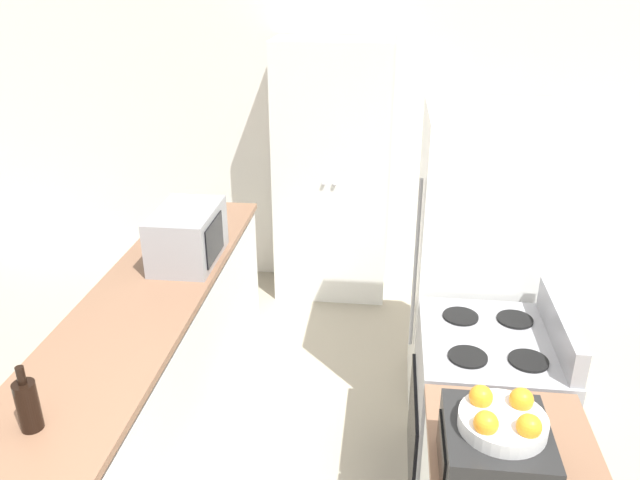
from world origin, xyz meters
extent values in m
cube|color=silver|center=(0.00, 3.60, 1.30)|extent=(7.00, 0.06, 2.60)
cube|color=silver|center=(-0.85, 1.47, 0.42)|extent=(0.58, 2.69, 0.85)
cube|color=#896047|center=(-0.85, 1.47, 0.90)|extent=(0.60, 2.74, 0.04)
cube|color=#896047|center=(0.85, 0.49, 0.90)|extent=(0.60, 0.77, 0.04)
cube|color=silver|center=(-0.06, 3.32, 1.00)|extent=(0.87, 0.45, 2.00)
sphere|color=#B2B2B7|center=(-0.10, 3.09, 1.00)|extent=(0.03, 0.03, 0.03)
sphere|color=#B2B2B7|center=(-0.02, 3.09, 1.00)|extent=(0.03, 0.03, 0.03)
cube|color=#9E9EA3|center=(0.87, 1.25, 0.46)|extent=(0.64, 0.71, 0.92)
cube|color=black|center=(0.55, 1.25, 0.34)|extent=(0.02, 0.63, 0.51)
cube|color=#9E9EA3|center=(1.16, 1.25, 1.00)|extent=(0.06, 0.68, 0.16)
cylinder|color=black|center=(0.75, 1.08, 0.93)|extent=(0.17, 0.17, 0.01)
cylinder|color=black|center=(0.75, 1.42, 0.93)|extent=(0.17, 0.17, 0.01)
cylinder|color=black|center=(1.00, 1.08, 0.93)|extent=(0.17, 0.17, 0.01)
cylinder|color=black|center=(1.00, 1.42, 0.93)|extent=(0.17, 0.17, 0.01)
cube|color=white|center=(0.91, 2.01, 0.90)|extent=(0.71, 0.74, 1.80)
cylinder|color=gray|center=(0.54, 1.81, 0.99)|extent=(0.02, 0.02, 0.99)
cube|color=#939399|center=(-0.75, 1.89, 1.07)|extent=(0.33, 0.53, 0.31)
cube|color=black|center=(-0.58, 1.85, 1.07)|extent=(0.01, 0.33, 0.22)
cylinder|color=black|center=(-0.89, 0.44, 1.02)|extent=(0.08, 0.08, 0.20)
cylinder|color=black|center=(-0.89, 0.44, 1.15)|extent=(0.03, 0.03, 0.07)
cube|color=black|center=(0.75, 0.37, 1.03)|extent=(0.33, 0.37, 0.22)
cube|color=black|center=(0.58, 0.37, 1.03)|extent=(0.01, 0.26, 0.13)
cylinder|color=silver|center=(0.76, 0.37, 1.17)|extent=(0.28, 0.28, 0.05)
sphere|color=orange|center=(0.82, 0.43, 1.21)|extent=(0.08, 0.08, 0.08)
sphere|color=orange|center=(0.70, 0.43, 1.21)|extent=(0.08, 0.08, 0.08)
sphere|color=orange|center=(0.70, 0.30, 1.21)|extent=(0.08, 0.08, 0.08)
sphere|color=orange|center=(0.82, 0.30, 1.21)|extent=(0.08, 0.08, 0.08)
camera|label=1|loc=(0.37, -1.24, 2.48)|focal=35.00mm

